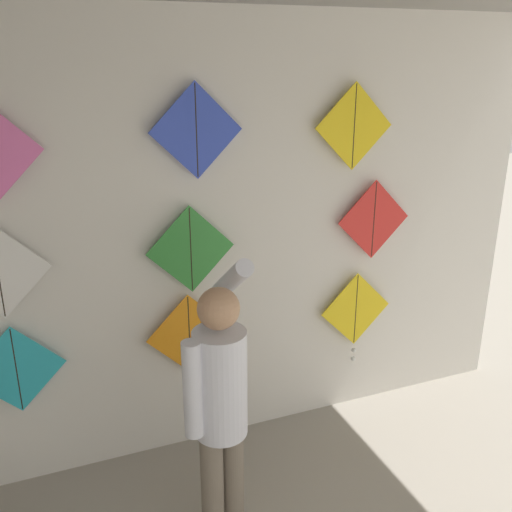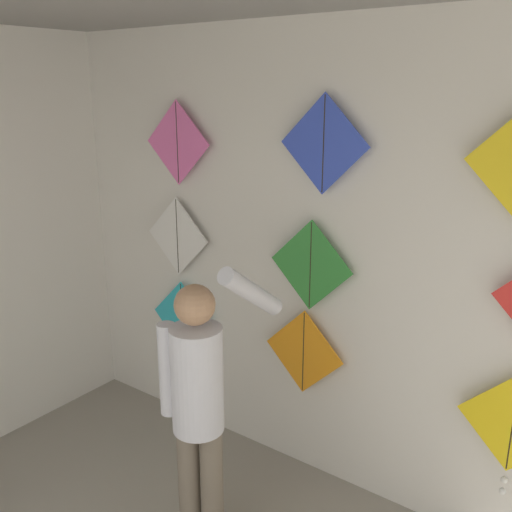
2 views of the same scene
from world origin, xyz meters
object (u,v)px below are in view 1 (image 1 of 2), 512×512
object	(u,v)px
shopkeeper	(220,401)
kite_7	(196,131)
kite_0	(16,370)
kite_5	(374,220)
kite_2	(356,312)
kite_1	(189,334)
kite_4	(191,250)
kite_8	(354,127)

from	to	relation	value
shopkeeper	kite_7	xyz separation A→B (m)	(0.17, 0.88, 1.21)
shopkeeper	kite_0	bearing A→B (deg)	118.96
kite_5	shopkeeper	bearing A→B (deg)	-148.08
shopkeeper	kite_7	bearing A→B (deg)	60.67
kite_2	kite_7	size ratio (longest dim) A/B	1.25
kite_0	kite_1	size ratio (longest dim) A/B	1.00
kite_4	kite_7	xyz separation A→B (m)	(0.06, 0.00, 0.71)
kite_0	kite_1	world-z (taller)	kite_1
kite_1	kite_4	size ratio (longest dim) A/B	1.00
shopkeeper	kite_4	distance (m)	1.01
kite_0	kite_5	bearing A→B (deg)	0.00
kite_2	kite_8	size ratio (longest dim) A/B	1.25
kite_0	shopkeeper	bearing A→B (deg)	-42.69
kite_8	kite_0	bearing A→B (deg)	180.00
shopkeeper	kite_2	distance (m)	1.58
kite_0	kite_2	size ratio (longest dim) A/B	0.80
kite_1	kite_4	bearing A→B (deg)	0.00
kite_8	shopkeeper	bearing A→B (deg)	-144.09
kite_2	kite_8	world-z (taller)	kite_8
kite_4	kite_8	distance (m)	1.29
shopkeeper	kite_1	bearing A→B (deg)	66.38
shopkeeper	kite_8	xyz separation A→B (m)	(1.21, 0.88, 1.18)
kite_4	kite_7	distance (m)	0.71
shopkeeper	kite_1	distance (m)	0.88
kite_1	kite_8	world-z (taller)	kite_8
kite_5	kite_8	distance (m)	0.66
kite_1	kite_5	bearing A→B (deg)	0.00
kite_7	kite_2	bearing A→B (deg)	-0.03
shopkeeper	kite_7	world-z (taller)	kite_7
shopkeeper	kite_5	size ratio (longest dim) A/B	2.94
shopkeeper	kite_4	xyz separation A→B (m)	(0.11, 0.88, 0.50)
kite_2	kite_0	bearing A→B (deg)	179.98
shopkeeper	kite_1	size ratio (longest dim) A/B	2.94
kite_4	shopkeeper	bearing A→B (deg)	-97.38
kite_5	kite_7	xyz separation A→B (m)	(-1.24, 0.00, 0.66)
kite_7	kite_4	bearing A→B (deg)	180.00
kite_0	kite_2	xyz separation A→B (m)	(2.26, -0.00, -0.03)
kite_0	kite_4	distance (m)	1.22
kite_2	kite_4	xyz separation A→B (m)	(-1.20, 0.00, 0.63)
kite_1	kite_5	size ratio (longest dim) A/B	1.00
kite_0	kite_8	world-z (taller)	kite_8
kite_7	kite_5	bearing A→B (deg)	0.00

